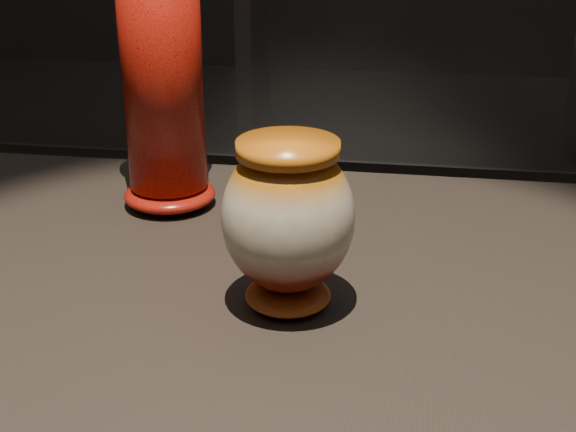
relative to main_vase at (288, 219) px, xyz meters
name	(u,v)px	position (x,y,z in m)	size (l,w,h in m)	color
main_vase	(288,219)	(0.00, 0.00, 0.00)	(0.15, 0.15, 0.19)	#621708
tall_vase	(162,67)	(-0.21, 0.26, 0.10)	(0.13, 0.13, 0.42)	red
back_shelf	(419,25)	(0.14, 3.35, -0.37)	(2.00, 0.60, 0.90)	black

